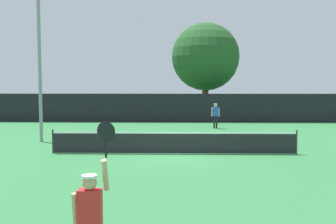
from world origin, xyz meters
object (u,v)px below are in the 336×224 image
large_tree (206,57)px  player_serving (91,210)px  player_receiving (215,113)px  light_pole (39,44)px  parked_car_near (149,107)px  tennis_ball (213,154)px

large_tree → player_serving: bearing=-97.4°
player_receiving → light_pole: bearing=33.3°
player_receiving → large_tree: bearing=-89.1°
player_receiving → large_tree: (-0.13, 8.41, 4.34)m
light_pole → parked_car_near: size_ratio=2.09×
light_pole → large_tree: (9.73, 14.89, 0.21)m
player_receiving → tennis_ball: size_ratio=24.97×
player_receiving → light_pole: 12.50m
tennis_ball → large_tree: large_tree is taller
light_pole → large_tree: size_ratio=1.09×
tennis_ball → parked_car_near: (-4.35, 21.01, 0.74)m
player_serving → player_receiving: 21.71m
player_receiving → parked_car_near: player_receiving is taller
player_serving → large_tree: size_ratio=0.31×
player_serving → player_receiving: player_serving is taller
tennis_ball → parked_car_near: 21.47m
parked_car_near → player_serving: bearing=-94.3°
player_serving → tennis_ball: bearing=75.3°
large_tree → tennis_ball: bearing=-92.8°
light_pole → large_tree: bearing=56.8°
tennis_ball → parked_car_near: size_ratio=0.02×
player_receiving → large_tree: 9.46m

